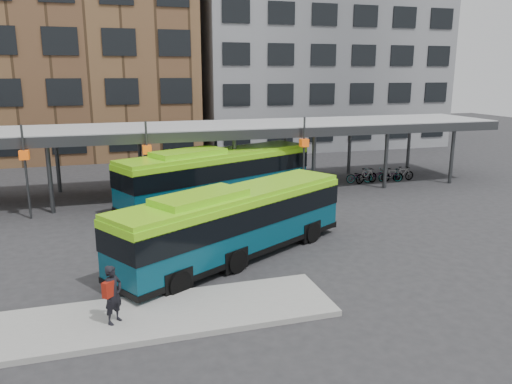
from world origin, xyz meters
name	(u,v)px	position (x,y,z in m)	size (l,w,h in m)	color
ground	(253,268)	(0.00, 0.00, 0.00)	(120.00, 120.00, 0.00)	#28282B
boarding_island	(104,323)	(-5.50, -3.00, 0.09)	(14.00, 3.00, 0.18)	gray
canopy	(191,130)	(-0.06, 12.87, 3.91)	(40.00, 6.53, 4.80)	#999B9E
building_brick	(38,29)	(-10.00, 32.00, 11.00)	(26.00, 14.00, 22.00)	brown
building_grey	(313,45)	(16.00, 32.00, 10.00)	(24.00, 14.00, 20.00)	slate
bus_front	(235,221)	(-0.39, 1.24, 1.56)	(10.57, 7.47, 3.00)	#073C4F
bus_rear	(218,174)	(0.87, 9.90, 1.70)	(11.84, 7.12, 3.26)	#073C4F
pedestrian	(113,294)	(-5.20, -3.21, 1.07)	(0.75, 0.75, 1.76)	black
bike_rack	(379,175)	(12.60, 12.20, 0.48)	(5.03, 1.15, 1.05)	slate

